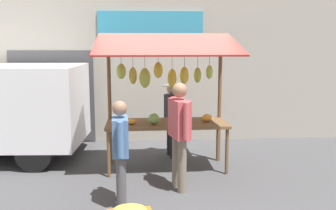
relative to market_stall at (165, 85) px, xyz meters
The scene contains 6 objects.
ground_plane 1.56m from the market_stall, 106.79° to the left, with size 40.00×40.00×0.00m, color #424244.
street_backdrop 2.14m from the market_stall, 89.11° to the right, with size 9.00×0.30×3.40m.
market_stall is the anchor object (origin of this frame).
vendor_with_sunhat 0.98m from the market_stall, 104.30° to the right, with size 0.39×0.65×1.51m.
shopper_in_grey_tee 1.23m from the market_stall, 97.36° to the left, with size 0.33×0.71×1.72m.
shopper_with_ponytail 1.93m from the market_stall, 65.15° to the left, with size 0.25×0.66×1.53m.
Camera 1 is at (0.51, 6.85, 2.33)m, focal length 40.93 mm.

